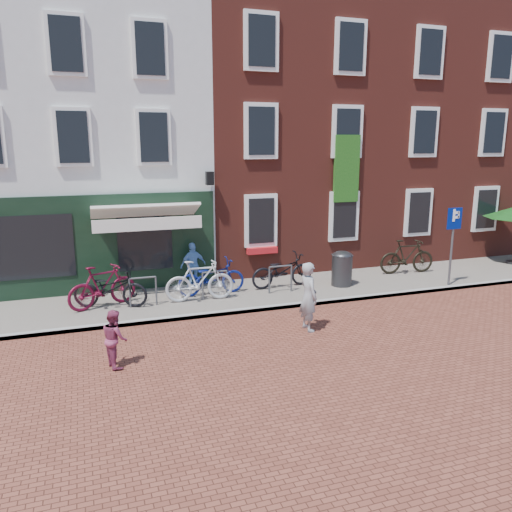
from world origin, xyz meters
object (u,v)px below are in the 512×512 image
object	(u,v)px
litter_bin	(342,267)
boy	(115,338)
bicycle_1	(102,286)
parking_sign	(453,232)
cafe_person	(193,265)
woman	(308,297)
bicycle_0	(110,288)
bicycle_2	(211,277)
bicycle_5	(407,256)
bicycle_4	(282,270)
bicycle_3	(200,281)

from	to	relation	value
litter_bin	boy	bearing A→B (deg)	-153.52
bicycle_1	parking_sign	bearing A→B (deg)	-118.99
cafe_person	woman	bearing A→B (deg)	101.41
cafe_person	bicycle_0	world-z (taller)	cafe_person
litter_bin	bicycle_0	xyz separation A→B (m)	(-6.93, 0.13, -0.08)
cafe_person	bicycle_2	xyz separation A→B (m)	(0.35, -0.87, -0.18)
bicycle_1	bicycle_5	bearing A→B (deg)	-109.70
bicycle_1	boy	bearing A→B (deg)	159.25
cafe_person	bicycle_4	world-z (taller)	cafe_person
woman	boy	xyz separation A→B (m)	(-4.55, -0.59, -0.25)
woman	parking_sign	bearing A→B (deg)	-75.30
woman	bicycle_0	bearing A→B (deg)	52.12
boy	bicycle_0	xyz separation A→B (m)	(0.11, 3.63, 0.03)
bicycle_1	bicycle_5	xyz separation A→B (m)	(9.93, 0.42, 0.00)
litter_bin	boy	xyz separation A→B (m)	(-7.04, -3.50, -0.10)
boy	parking_sign	bearing A→B (deg)	-90.62
boy	bicycle_4	size ratio (longest dim) A/B	0.60
boy	bicycle_0	world-z (taller)	boy
bicycle_1	bicycle_3	bearing A→B (deg)	-118.52
bicycle_3	boy	bearing A→B (deg)	146.20
litter_bin	bicycle_2	world-z (taller)	litter_bin
bicycle_2	bicycle_3	size ratio (longest dim) A/B	1.03
cafe_person	bicycle_2	bearing A→B (deg)	98.28
litter_bin	bicycle_2	size ratio (longest dim) A/B	0.58
bicycle_0	bicycle_4	world-z (taller)	same
boy	bicycle_5	xyz separation A→B (m)	(9.84, 4.12, 0.08)
litter_bin	parking_sign	world-z (taller)	parking_sign
boy	bicycle_3	size ratio (longest dim) A/B	0.62
litter_bin	bicycle_1	world-z (taller)	bicycle_1
bicycle_3	bicycle_5	distance (m)	7.35
parking_sign	bicycle_0	bearing A→B (deg)	173.35
bicycle_0	bicycle_5	distance (m)	9.74
woman	bicycle_0	world-z (taller)	woman
bicycle_2	bicycle_3	bearing A→B (deg)	134.32
bicycle_0	bicycle_1	size ratio (longest dim) A/B	1.03
bicycle_5	bicycle_0	bearing A→B (deg)	99.90
bicycle_4	bicycle_5	distance (m)	4.63
parking_sign	bicycle_0	size ratio (longest dim) A/B	1.21
cafe_person	bicycle_2	distance (m)	0.95
bicycle_0	bicycle_1	bearing A→B (deg)	90.56
parking_sign	bicycle_0	world-z (taller)	parking_sign
litter_bin	boy	distance (m)	7.86
litter_bin	bicycle_0	bearing A→B (deg)	178.94
bicycle_2	woman	bearing A→B (deg)	-156.57
bicycle_5	bicycle_4	bearing A→B (deg)	99.33
litter_bin	bicycle_2	distance (m)	4.09
litter_bin	bicycle_5	distance (m)	2.87
boy	bicycle_2	world-z (taller)	boy
woman	cafe_person	world-z (taller)	woman
woman	bicycle_2	world-z (taller)	woman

